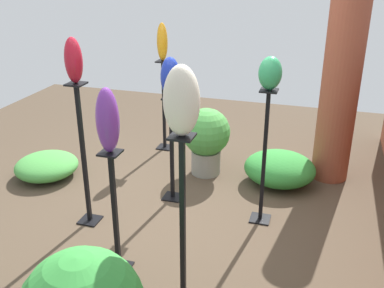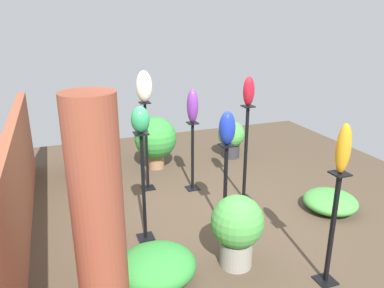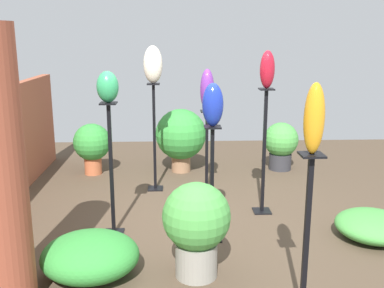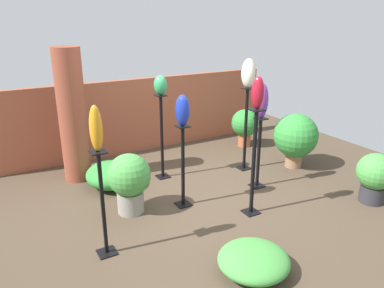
{
  "view_description": "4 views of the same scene",
  "coord_description": "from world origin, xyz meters",
  "px_view_note": "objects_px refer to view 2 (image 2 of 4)",
  "views": [
    {
      "loc": [
        3.79,
        1.36,
        2.49
      ],
      "look_at": [
        0.01,
        0.2,
        0.81
      ],
      "focal_mm": 42.0,
      "sensor_mm": 36.0,
      "label": 1
    },
    {
      "loc": [
        -4.12,
        1.74,
        2.6
      ],
      "look_at": [
        -0.02,
        0.23,
        1.12
      ],
      "focal_mm": 35.0,
      "sensor_mm": 36.0,
      "label": 2
    },
    {
      "loc": [
        -4.46,
        0.25,
        1.99
      ],
      "look_at": [
        0.28,
        0.06,
        0.84
      ],
      "focal_mm": 42.0,
      "sensor_mm": 36.0,
      "label": 3
    },
    {
      "loc": [
        -2.51,
        -4.24,
        2.54
      ],
      "look_at": [
        -0.08,
        0.02,
        0.83
      ],
      "focal_mm": 35.0,
      "sensor_mm": 36.0,
      "label": 4
    }
  ],
  "objects_px": {
    "pedestal_ivory": "(147,150)",
    "pedestal_violet": "(192,159)",
    "brick_pillar": "(98,219)",
    "pedestal_amber": "(332,234)",
    "art_vase_ivory": "(144,86)",
    "art_vase_cobalt": "(227,128)",
    "pedestal_ruby": "(245,157)",
    "potted_plant_mid_left": "(81,155)",
    "pedestal_cobalt": "(225,192)",
    "art_vase_jade": "(140,120)",
    "potted_plant_front_right": "(231,137)",
    "potted_plant_front_left": "(156,139)",
    "potted_plant_mid_right": "(237,227)",
    "pedestal_jade": "(144,192)",
    "art_vase_violet": "(193,106)",
    "art_vase_ruby": "(249,91)",
    "art_vase_amber": "(343,149)"
  },
  "relations": [
    {
      "from": "pedestal_violet",
      "to": "potted_plant_mid_right",
      "type": "height_order",
      "value": "pedestal_violet"
    },
    {
      "from": "potted_plant_front_right",
      "to": "potted_plant_mid_left",
      "type": "height_order",
      "value": "potted_plant_mid_left"
    },
    {
      "from": "brick_pillar",
      "to": "art_vase_violet",
      "type": "relative_size",
      "value": 4.09
    },
    {
      "from": "brick_pillar",
      "to": "art_vase_violet",
      "type": "height_order",
      "value": "brick_pillar"
    },
    {
      "from": "art_vase_cobalt",
      "to": "art_vase_violet",
      "type": "distance_m",
      "value": 1.28
    },
    {
      "from": "art_vase_ruby",
      "to": "potted_plant_front_right",
      "type": "bearing_deg",
      "value": -19.6
    },
    {
      "from": "art_vase_amber",
      "to": "art_vase_ivory",
      "type": "distance_m",
      "value": 3.05
    },
    {
      "from": "pedestal_ruby",
      "to": "potted_plant_mid_left",
      "type": "bearing_deg",
      "value": 54.74
    },
    {
      "from": "potted_plant_front_left",
      "to": "potted_plant_mid_left",
      "type": "height_order",
      "value": "potted_plant_front_left"
    },
    {
      "from": "pedestal_amber",
      "to": "pedestal_jade",
      "type": "distance_m",
      "value": 2.12
    },
    {
      "from": "pedestal_ruby",
      "to": "art_vase_ivory",
      "type": "height_order",
      "value": "art_vase_ivory"
    },
    {
      "from": "pedestal_violet",
      "to": "pedestal_ivory",
      "type": "bearing_deg",
      "value": 69.28
    },
    {
      "from": "potted_plant_front_left",
      "to": "pedestal_ivory",
      "type": "bearing_deg",
      "value": 156.32
    },
    {
      "from": "pedestal_jade",
      "to": "potted_plant_mid_right",
      "type": "distance_m",
      "value": 1.19
    },
    {
      "from": "pedestal_violet",
      "to": "potted_plant_front_right",
      "type": "distance_m",
      "value": 1.63
    },
    {
      "from": "pedestal_violet",
      "to": "pedestal_amber",
      "type": "bearing_deg",
      "value": -168.45
    },
    {
      "from": "art_vase_amber",
      "to": "potted_plant_front_left",
      "type": "relative_size",
      "value": 0.51
    },
    {
      "from": "brick_pillar",
      "to": "potted_plant_front_right",
      "type": "height_order",
      "value": "brick_pillar"
    },
    {
      "from": "art_vase_jade",
      "to": "potted_plant_mid_right",
      "type": "bearing_deg",
      "value": -136.74
    },
    {
      "from": "art_vase_jade",
      "to": "pedestal_violet",
      "type": "bearing_deg",
      "value": -42.78
    },
    {
      "from": "potted_plant_mid_left",
      "to": "potted_plant_mid_right",
      "type": "bearing_deg",
      "value": -154.94
    },
    {
      "from": "brick_pillar",
      "to": "pedestal_amber",
      "type": "bearing_deg",
      "value": -95.98
    },
    {
      "from": "art_vase_ruby",
      "to": "potted_plant_front_right",
      "type": "height_order",
      "value": "art_vase_ruby"
    },
    {
      "from": "art_vase_amber",
      "to": "potted_plant_mid_right",
      "type": "xyz_separation_m",
      "value": [
        0.58,
        0.75,
        -0.99
      ]
    },
    {
      "from": "art_vase_cobalt",
      "to": "art_vase_ruby",
      "type": "distance_m",
      "value": 0.98
    },
    {
      "from": "pedestal_violet",
      "to": "art_vase_violet",
      "type": "xyz_separation_m",
      "value": [
        -0.0,
        0.0,
        0.85
      ]
    },
    {
      "from": "pedestal_ivory",
      "to": "potted_plant_mid_left",
      "type": "height_order",
      "value": "pedestal_ivory"
    },
    {
      "from": "art_vase_cobalt",
      "to": "art_vase_violet",
      "type": "bearing_deg",
      "value": -1.77
    },
    {
      "from": "potted_plant_mid_right",
      "to": "art_vase_amber",
      "type": "bearing_deg",
      "value": -127.57
    },
    {
      "from": "art_vase_cobalt",
      "to": "potted_plant_mid_left",
      "type": "relative_size",
      "value": 0.55
    },
    {
      "from": "potted_plant_front_right",
      "to": "potted_plant_front_left",
      "type": "xyz_separation_m",
      "value": [
        -0.04,
        1.51,
        0.14
      ]
    },
    {
      "from": "art_vase_jade",
      "to": "potted_plant_mid_right",
      "type": "xyz_separation_m",
      "value": [
        -0.86,
        -0.81,
        -1.04
      ]
    },
    {
      "from": "art_vase_amber",
      "to": "potted_plant_mid_left",
      "type": "relative_size",
      "value": 0.64
    },
    {
      "from": "pedestal_cobalt",
      "to": "art_vase_jade",
      "type": "distance_m",
      "value": 1.41
    },
    {
      "from": "art_vase_jade",
      "to": "potted_plant_front_left",
      "type": "distance_m",
      "value": 2.49
    },
    {
      "from": "pedestal_cobalt",
      "to": "potted_plant_front_right",
      "type": "height_order",
      "value": "pedestal_cobalt"
    },
    {
      "from": "pedestal_cobalt",
      "to": "art_vase_jade",
      "type": "bearing_deg",
      "value": 80.92
    },
    {
      "from": "art_vase_ivory",
      "to": "art_vase_violet",
      "type": "distance_m",
      "value": 0.77
    },
    {
      "from": "pedestal_amber",
      "to": "art_vase_cobalt",
      "type": "relative_size",
      "value": 2.97
    },
    {
      "from": "potted_plant_mid_left",
      "to": "brick_pillar",
      "type": "bearing_deg",
      "value": 178.79
    },
    {
      "from": "pedestal_cobalt",
      "to": "potted_plant_mid_left",
      "type": "relative_size",
      "value": 1.54
    },
    {
      "from": "art_vase_ivory",
      "to": "potted_plant_front_left",
      "type": "relative_size",
      "value": 0.5
    },
    {
      "from": "brick_pillar",
      "to": "potted_plant_mid_left",
      "type": "bearing_deg",
      "value": -1.21
    },
    {
      "from": "pedestal_ivory",
      "to": "pedestal_violet",
      "type": "bearing_deg",
      "value": -110.72
    },
    {
      "from": "pedestal_cobalt",
      "to": "art_vase_ivory",
      "type": "height_order",
      "value": "art_vase_ivory"
    },
    {
      "from": "art_vase_violet",
      "to": "potted_plant_mid_right",
      "type": "distance_m",
      "value": 2.18
    },
    {
      "from": "pedestal_jade",
      "to": "art_vase_ivory",
      "type": "xyz_separation_m",
      "value": [
        1.37,
        -0.37,
        1.01
      ]
    },
    {
      "from": "art_vase_jade",
      "to": "brick_pillar",
      "type": "bearing_deg",
      "value": 152.03
    },
    {
      "from": "art_vase_ivory",
      "to": "art_vase_cobalt",
      "type": "height_order",
      "value": "art_vase_ivory"
    },
    {
      "from": "brick_pillar",
      "to": "pedestal_jade",
      "type": "distance_m",
      "value": 1.43
    }
  ]
}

